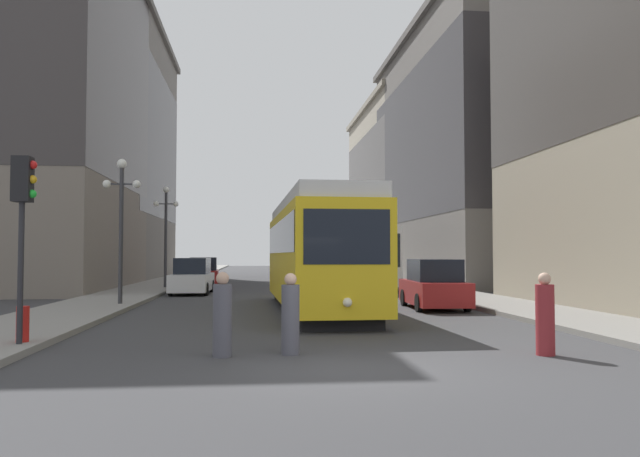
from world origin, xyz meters
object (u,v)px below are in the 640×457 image
parked_car_right_far (434,286)px  lamp_post_left_near (121,208)px  parked_car_left_near (204,273)px  pedestrian_crossing_far (545,317)px  lamp_post_left_far (166,221)px  pedestrian_on_sidewalk (290,316)px  pedestrian_crossing_near (222,317)px  parked_car_left_mid (192,277)px  streetcar (315,252)px  transit_bus (356,255)px  fire_hydrant (23,324)px  traffic_light_near_left (23,199)px

parked_car_right_far → lamp_post_left_near: size_ratio=0.78×
parked_car_left_near → pedestrian_crossing_far: bearing=-74.5°
pedestrian_crossing_far → lamp_post_left_far: lamp_post_left_far is taller
pedestrian_on_sidewalk → lamp_post_left_near: bearing=53.6°
lamp_post_left_far → parked_car_left_near: bearing=59.4°
pedestrian_crossing_near → pedestrian_crossing_far: 6.37m
parked_car_left_mid → lamp_post_left_far: (-1.90, 3.92, 3.05)m
streetcar → parked_car_left_mid: bearing=116.1°
transit_bus → parked_car_right_far: 14.83m
streetcar → pedestrian_on_sidewalk: 9.69m
fire_hydrant → parked_car_right_far: bearing=36.8°
pedestrian_on_sidewalk → lamp_post_left_far: (-5.74, 23.57, 3.14)m
parked_car_left_mid → lamp_post_left_near: 8.72m
parked_car_right_far → pedestrian_crossing_far: size_ratio=2.62×
parked_car_left_mid → pedestrian_on_sidewalk: size_ratio=2.99×
lamp_post_left_far → fire_hydrant: 22.52m
pedestrian_crossing_near → lamp_post_left_near: bearing=-166.3°
transit_bus → lamp_post_left_near: size_ratio=2.30×
parked_car_left_mid → pedestrian_crossing_near: 19.96m
parked_car_left_mid → fire_hydrant: bearing=-93.9°
transit_bus → traffic_light_near_left: bearing=-115.5°
lamp_post_left_near → lamp_post_left_far: lamp_post_left_far is taller
transit_bus → pedestrian_crossing_near: transit_bus is taller
transit_bus → parked_car_right_far: (0.46, -14.78, -1.10)m
parked_car_right_far → lamp_post_left_far: lamp_post_left_far is taller
parked_car_right_far → pedestrian_on_sidewalk: bearing=61.8°
streetcar → fire_hydrant: size_ratio=17.72×
pedestrian_on_sidewalk → lamp_post_left_far: size_ratio=0.28×
lamp_post_left_near → lamp_post_left_far: (0.00, 11.92, 0.15)m
pedestrian_crossing_near → fire_hydrant: size_ratio=2.20×
pedestrian_crossing_near → lamp_post_left_near: (-4.40, 11.81, 2.98)m
parked_car_left_near → lamp_post_left_far: bearing=-123.0°
parked_car_left_near → parked_car_left_mid: size_ratio=0.95×
traffic_light_near_left → fire_hydrant: size_ratio=5.18×
pedestrian_crossing_far → pedestrian_crossing_near: bearing=10.7°
streetcar → pedestrian_crossing_near: 10.12m
lamp_post_left_far → fire_hydrant: lamp_post_left_far is taller
traffic_light_near_left → lamp_post_left_far: 22.58m
pedestrian_crossing_near → lamp_post_left_far: lamp_post_left_far is taller
lamp_post_left_far → traffic_light_near_left: bearing=-89.4°
lamp_post_left_near → pedestrian_crossing_far: bearing=-48.8°
parked_car_left_near → parked_car_left_mid: same height
parked_car_left_mid → lamp_post_left_near: size_ratio=0.88×
pedestrian_on_sidewalk → parked_car_right_far: bearing=-3.4°
parked_car_right_far → pedestrian_on_sidewalk: (-5.88, -9.89, -0.09)m
lamp_post_left_far → fire_hydrant: (0.15, -22.26, -3.37)m
parked_car_left_near → parked_car_right_far: 19.49m
streetcar → parked_car_right_far: bearing=3.8°
transit_bus → lamp_post_left_far: lamp_post_left_far is taller
traffic_light_near_left → pedestrian_on_sidewalk: bearing=-10.3°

